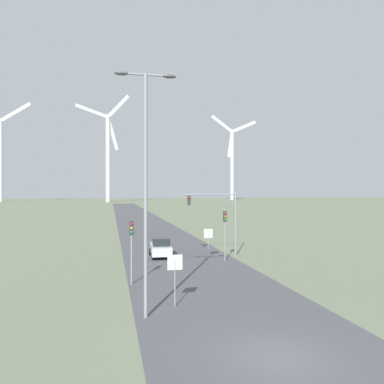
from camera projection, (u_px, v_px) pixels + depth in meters
ground_plane at (278, 357)px, 13.94m from camera, size 600.00×600.00×0.00m
road_surface at (149, 229)px, 60.84m from camera, size 10.00×240.00×0.01m
streetlamp at (146, 168)px, 18.27m from camera, size 3.04×0.32×11.98m
stop_sign_near at (175, 270)px, 20.00m from camera, size 0.81×0.07×2.79m
stop_sign_far at (208, 238)px, 34.24m from camera, size 0.81×0.07×2.70m
traffic_light_post_near_left at (132, 238)px, 24.79m from camera, size 0.28×0.33×4.19m
traffic_light_post_near_right at (225, 225)px, 33.14m from camera, size 0.28×0.34×4.38m
traffic_light_mast_overhead at (217, 210)px, 35.24m from camera, size 5.42×0.35×6.10m
car_approaching at (161, 247)px, 34.98m from camera, size 2.03×4.19×1.83m
wind_turbine_far_left at (0, 152)px, 207.09m from camera, size 33.62×10.73×55.89m
wind_turbine_left at (108, 150)px, 200.43m from camera, size 28.07×13.75×59.58m
wind_turbine_center at (232, 158)px, 246.39m from camera, size 29.32×5.44×55.92m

